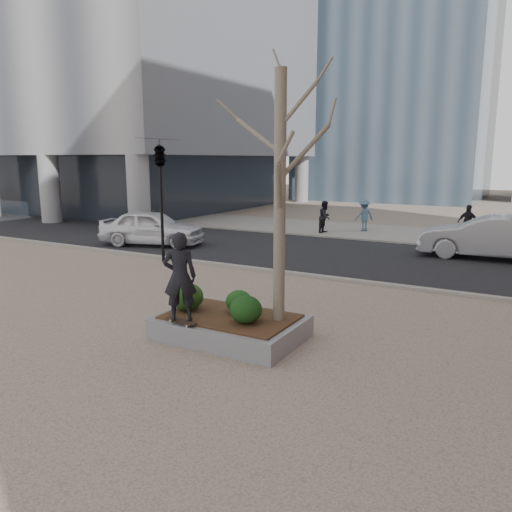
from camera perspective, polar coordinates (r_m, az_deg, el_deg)
The scene contains 17 objects.
ground at distance 11.42m, azimuth -7.21°, elevation -8.37°, with size 120.00×120.00×0.00m, color gray.
street at distance 20.06m, azimuth 10.01°, elevation 0.05°, with size 60.00×8.00×0.02m, color black.
far_sidewalk at distance 26.68m, azimuth 15.05°, elevation 2.55°, with size 60.00×6.00×0.02m, color gray.
planter at distance 10.80m, azimuth -2.92°, elevation -8.16°, with size 3.00×2.00×0.45m, color gray.
planter_mulch at distance 10.73m, azimuth -2.94°, elevation -6.93°, with size 2.70×1.70×0.04m, color #382314.
sycamore_tree at distance 9.97m, azimuth 2.77°, elevation 11.11°, with size 2.80×2.80×6.60m, color gray, non-canonical shape.
shrub_left at distance 11.12m, azimuth -7.85°, elevation -4.63°, with size 0.71×0.71×0.60m, color #183E13.
shrub_middle at distance 10.88m, azimuth -1.98°, elevation -5.21°, with size 0.57×0.57×0.49m, color #163B13.
shrub_right at distance 10.18m, azimuth -1.17°, elevation -6.12°, with size 0.66×0.66×0.57m, color black.
skateboard at distance 10.44m, azimuth -8.55°, elevation -7.45°, with size 0.78×0.20×0.07m, color black, non-canonical shape.
skateboarder at distance 10.18m, azimuth -8.70°, elevation -2.35°, with size 0.67×0.44×1.83m, color black.
police_car at distance 22.49m, azimuth -11.79°, elevation 3.20°, with size 1.84×4.57×1.56m, color white.
car_silver at distance 20.94m, azimuth 25.12°, elevation 1.98°, with size 1.77×5.08×1.67m, color #9C9EA4.
pedestrian_a at distance 25.99m, azimuth 7.89°, elevation 4.46°, with size 0.80×0.62×1.64m, color black.
pedestrian_b at distance 26.96m, azimuth 12.25°, elevation 4.56°, with size 1.07×0.62×1.66m, color slate.
pedestrian_c at distance 25.09m, azimuth 23.08°, elevation 3.49°, with size 0.99×0.41×1.68m, color black.
traffic_light_near at distance 18.65m, azimuth -10.76°, elevation 6.15°, with size 0.60×2.48×4.50m, color black, non-canonical shape.
Camera 1 is at (6.47, -8.61, 3.78)m, focal length 35.00 mm.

